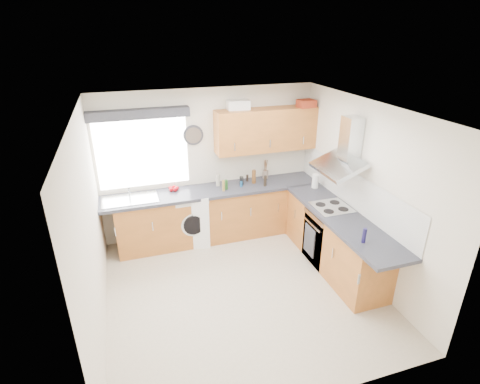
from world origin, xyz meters
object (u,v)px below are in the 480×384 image
object	(u,v)px
extractor_hood	(344,151)
washing_machine	(190,217)
upper_cabinets	(266,130)
oven	(329,236)

from	to	relation	value
extractor_hood	washing_machine	distance (m)	2.69
upper_cabinets	washing_machine	size ratio (longest dim) A/B	1.87
extractor_hood	washing_machine	world-z (taller)	extractor_hood
oven	upper_cabinets	xyz separation A→B (m)	(-0.55, 1.32, 1.38)
oven	upper_cabinets	world-z (taller)	upper_cabinets
extractor_hood	upper_cabinets	xyz separation A→B (m)	(-0.65, 1.33, 0.03)
oven	upper_cabinets	distance (m)	1.99
upper_cabinets	oven	bearing A→B (deg)	-67.46
upper_cabinets	washing_machine	xyz separation A→B (m)	(-1.36, -0.10, -1.35)
oven	washing_machine	bearing A→B (deg)	147.43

